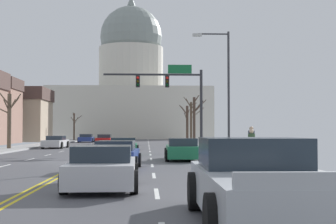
% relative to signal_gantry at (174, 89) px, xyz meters
% --- Properties ---
extents(ground, '(20.00, 180.00, 0.20)m').
position_rel_signal_gantry_xyz_m(ground, '(-5.39, -12.19, -4.94)').
color(ground, '#49494E').
extents(signal_gantry, '(7.91, 0.41, 6.79)m').
position_rel_signal_gantry_xyz_m(signal_gantry, '(0.00, 0.00, 0.00)').
color(signal_gantry, '#28282D').
rests_on(signal_gantry, ground).
extents(street_lamp_right, '(2.26, 0.24, 7.55)m').
position_rel_signal_gantry_xyz_m(street_lamp_right, '(2.51, -9.56, -0.33)').
color(street_lamp_right, '#333338').
rests_on(street_lamp_right, ground).
extents(capitol_building, '(32.05, 19.10, 29.89)m').
position_rel_signal_gantry_xyz_m(capitol_building, '(-5.39, 62.57, 5.01)').
color(capitol_building, beige).
rests_on(capitol_building, ground).
extents(sedan_near_00, '(2.12, 4.52, 1.17)m').
position_rel_signal_gantry_xyz_m(sedan_near_00, '(-3.75, -4.87, -4.41)').
color(sedan_near_00, '#1E7247').
rests_on(sedan_near_00, ground).
extents(sedan_near_01, '(2.06, 4.57, 1.24)m').
position_rel_signal_gantry_xyz_m(sedan_near_01, '(-0.13, -11.26, -4.37)').
color(sedan_near_01, '#1E7247').
rests_on(sedan_near_01, ground).
extents(sedan_near_02, '(2.10, 4.45, 1.24)m').
position_rel_signal_gantry_xyz_m(sedan_near_02, '(-3.45, -17.80, -4.38)').
color(sedan_near_02, navy).
rests_on(sedan_near_02, ground).
extents(sedan_near_03, '(2.11, 4.53, 1.24)m').
position_rel_signal_gantry_xyz_m(sedan_near_03, '(-3.43, -24.65, -4.38)').
color(sedan_near_03, silver).
rests_on(sedan_near_03, ground).
extents(pickup_truck_near_04, '(2.43, 5.76, 1.54)m').
position_rel_signal_gantry_xyz_m(pickup_truck_near_04, '(-0.12, -30.24, -4.26)').
color(pickup_truck_near_04, '#ADB2B7').
rests_on(pickup_truck_near_04, ground).
extents(sedan_oncoming_00, '(2.05, 4.60, 1.16)m').
position_rel_signal_gantry_xyz_m(sedan_oncoming_00, '(-10.75, 7.83, -4.42)').
color(sedan_oncoming_00, silver).
rests_on(sedan_oncoming_00, ground).
extents(sedan_oncoming_01, '(1.94, 4.52, 1.20)m').
position_rel_signal_gantry_xyz_m(sedan_oncoming_01, '(-7.18, 19.78, -4.40)').
color(sedan_oncoming_01, '#B71414').
rests_on(sedan_oncoming_01, ground).
extents(sedan_oncoming_02, '(2.20, 4.32, 1.15)m').
position_rel_signal_gantry_xyz_m(sedan_oncoming_02, '(-10.61, 30.26, -4.41)').
color(sedan_oncoming_02, navy).
rests_on(sedan_oncoming_02, ground).
extents(flank_building_01, '(11.82, 9.48, 7.97)m').
position_rel_signal_gantry_xyz_m(flank_building_01, '(-22.90, 35.89, -0.92)').
color(flank_building_01, tan).
rests_on(flank_building_01, ground).
extents(bare_tree_00, '(1.44, 1.36, 5.11)m').
position_rel_signal_gantry_xyz_m(bare_tree_00, '(2.73, 10.65, -2.20)').
color(bare_tree_00, '#423328').
rests_on(bare_tree_00, ground).
extents(bare_tree_01, '(1.73, 1.55, 4.41)m').
position_rel_signal_gantry_xyz_m(bare_tree_01, '(-13.68, 39.80, -2.51)').
color(bare_tree_01, '#423328').
rests_on(bare_tree_01, ground).
extents(bare_tree_02, '(1.22, 2.08, 4.80)m').
position_rel_signal_gantry_xyz_m(bare_tree_02, '(2.98, 23.01, -2.38)').
color(bare_tree_02, '#423328').
rests_on(bare_tree_02, ground).
extents(bare_tree_03, '(2.36, 0.82, 5.31)m').
position_rel_signal_gantry_xyz_m(bare_tree_03, '(-13.97, 3.65, -2.25)').
color(bare_tree_03, brown).
rests_on(bare_tree_03, ground).
extents(bare_tree_04, '(2.23, 2.27, 5.50)m').
position_rel_signal_gantry_xyz_m(bare_tree_04, '(2.84, 15.62, -2.11)').
color(bare_tree_04, '#4C3D2D').
rests_on(bare_tree_04, ground).
extents(pedestrian_00, '(0.35, 0.34, 1.60)m').
position_rel_signal_gantry_xyz_m(pedestrian_00, '(2.96, -15.30, -3.94)').
color(pedestrian_00, '#4C4238').
rests_on(pedestrian_00, ground).
extents(pedestrian_01, '(0.35, 0.34, 1.75)m').
position_rel_signal_gantry_xyz_m(pedestrian_01, '(3.45, -12.98, -3.85)').
color(pedestrian_01, black).
rests_on(pedestrian_01, ground).
extents(bicycle_parked, '(0.12, 1.77, 0.85)m').
position_rel_signal_gantry_xyz_m(bicycle_parked, '(3.26, -12.08, -4.48)').
color(bicycle_parked, black).
rests_on(bicycle_parked, ground).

